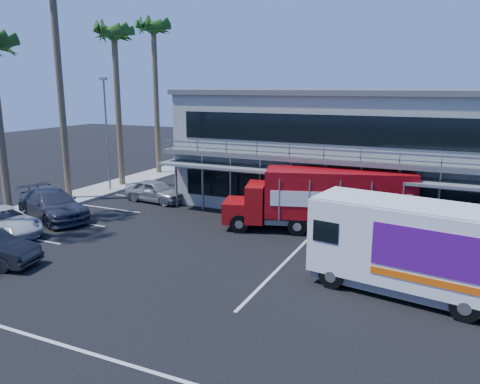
% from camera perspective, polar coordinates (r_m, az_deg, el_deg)
% --- Properties ---
extents(ground, '(120.00, 120.00, 0.00)m').
position_cam_1_polar(ground, '(18.83, -3.57, -10.75)').
color(ground, black).
rests_on(ground, ground).
extents(building, '(22.40, 12.00, 7.30)m').
position_cam_1_polar(building, '(30.80, 14.79, 5.17)').
color(building, gray).
rests_on(building, ground).
extents(curb_strip, '(3.00, 32.00, 0.16)m').
position_cam_1_polar(curb_strip, '(32.31, -22.30, -1.49)').
color(curb_strip, '#A5A399').
rests_on(curb_strip, ground).
extents(palm_e, '(2.80, 2.80, 12.25)m').
position_cam_1_polar(palm_e, '(36.46, -15.06, 17.18)').
color(palm_e, brown).
rests_on(palm_e, ground).
extents(palm_f, '(2.80, 2.80, 13.25)m').
position_cam_1_polar(palm_f, '(41.16, -10.47, 18.10)').
color(palm_f, brown).
rests_on(palm_f, ground).
extents(light_pole_far, '(0.50, 0.25, 8.09)m').
position_cam_1_polar(light_pole_far, '(34.61, -15.96, 7.31)').
color(light_pole_far, gray).
rests_on(light_pole_far, ground).
extents(red_truck, '(10.00, 4.87, 3.29)m').
position_cam_1_polar(red_truck, '(24.87, 10.35, -0.69)').
color(red_truck, '#9E0C0F').
rests_on(red_truck, ground).
extents(white_van, '(7.36, 3.52, 3.45)m').
position_cam_1_polar(white_van, '(18.11, 20.02, -6.29)').
color(white_van, white).
rests_on(white_van, ground).
extents(parked_car_c, '(5.43, 3.62, 1.39)m').
position_cam_1_polar(parked_car_c, '(27.06, -26.77, -3.21)').
color(parked_car_c, silver).
rests_on(parked_car_c, ground).
extents(parked_car_d, '(6.26, 4.25, 1.68)m').
position_cam_1_polar(parked_car_d, '(29.03, -21.91, -1.44)').
color(parked_car_d, '#313441').
rests_on(parked_car_d, ground).
extents(parked_car_e, '(4.43, 2.12, 1.46)m').
position_cam_1_polar(parked_car_e, '(31.46, -10.30, 0.13)').
color(parked_car_e, gray).
rests_on(parked_car_e, ground).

